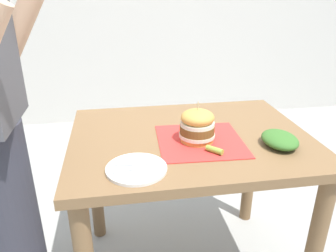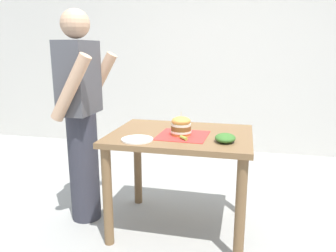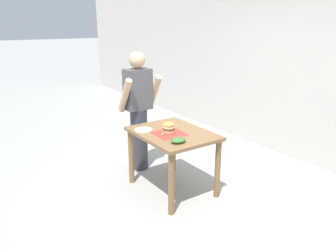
# 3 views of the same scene
# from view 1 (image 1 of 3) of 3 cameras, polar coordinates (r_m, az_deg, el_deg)

# --- Properties ---
(patio_table) EXTENTS (0.80, 1.05, 0.78)m
(patio_table) POSITION_cam_1_polar(r_m,az_deg,el_deg) (1.51, 3.77, -6.30)
(patio_table) COLOR brown
(patio_table) RESTS_ON ground
(serving_paper) EXTENTS (0.37, 0.37, 0.00)m
(serving_paper) POSITION_cam_1_polar(r_m,az_deg,el_deg) (1.39, 5.63, -2.59)
(serving_paper) COLOR red
(serving_paper) RESTS_ON patio_table
(sandwich) EXTENTS (0.15, 0.15, 0.17)m
(sandwich) POSITION_cam_1_polar(r_m,az_deg,el_deg) (1.36, 5.12, 0.09)
(sandwich) COLOR gold
(sandwich) RESTS_ON serving_paper
(pickle_spear) EXTENTS (0.07, 0.07, 0.02)m
(pickle_spear) POSITION_cam_1_polar(r_m,az_deg,el_deg) (1.30, 8.11, -4.15)
(pickle_spear) COLOR #8EA83D
(pickle_spear) RESTS_ON serving_paper
(side_plate_with_forks) EXTENTS (0.22, 0.22, 0.02)m
(side_plate_with_forks) POSITION_cam_1_polar(r_m,az_deg,el_deg) (1.18, -5.52, -7.40)
(side_plate_with_forks) COLOR white
(side_plate_with_forks) RESTS_ON patio_table
(side_salad) EXTENTS (0.18, 0.14, 0.06)m
(side_salad) POSITION_cam_1_polar(r_m,az_deg,el_deg) (1.42, 18.89, -2.23)
(side_salad) COLOR #386B28
(side_salad) RESTS_ON patio_table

